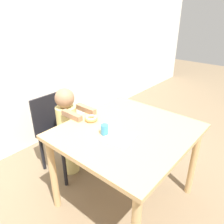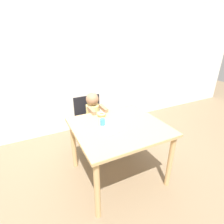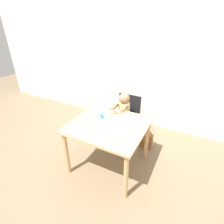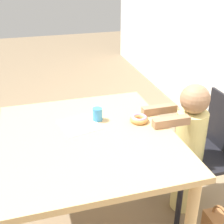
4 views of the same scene
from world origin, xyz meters
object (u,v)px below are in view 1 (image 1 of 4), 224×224
child_figure (68,130)px  cup (105,129)px  chair (61,132)px  donut (91,118)px  handbag (99,141)px

child_figure → cup: 0.67m
chair → cup: 0.81m
donut → handbag: donut is taller
chair → donut: chair is taller
chair → handbag: 0.55m
donut → chair: bearing=88.7°
cup → donut: bearing=69.3°
child_figure → handbag: child_figure is taller
child_figure → chair: bearing=90.0°
chair → donut: (-0.01, -0.48, 0.33)m
donut → handbag: 0.86m
child_figure → handbag: 0.58m
donut → cup: (-0.09, -0.24, 0.02)m
chair → child_figure: bearing=-90.0°
handbag → cup: (-0.55, -0.60, 0.65)m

